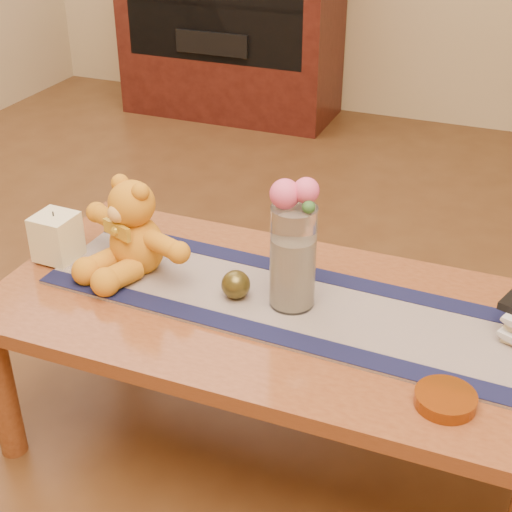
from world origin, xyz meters
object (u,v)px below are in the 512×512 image
at_px(glass_vase, 293,257).
at_px(bronze_ball, 236,285).
at_px(amber_dish, 445,399).
at_px(teddy_bear, 135,227).
at_px(pillar_candle, 57,237).

height_order(glass_vase, bronze_ball, glass_vase).
height_order(glass_vase, amber_dish, glass_vase).
xyz_separation_m(teddy_bear, pillar_candle, (-0.23, -0.04, -0.06)).
bearing_deg(bronze_ball, amber_dish, -19.97).
bearing_deg(glass_vase, amber_dish, -28.71).
height_order(pillar_candle, bronze_ball, pillar_candle).
distance_m(glass_vase, bronze_ball, 0.17).
bearing_deg(teddy_bear, pillar_candle, -150.73).
relative_size(teddy_bear, glass_vase, 1.36).
bearing_deg(teddy_bear, amber_dish, 4.50).
distance_m(teddy_bear, glass_vase, 0.43).
height_order(teddy_bear, bronze_ball, teddy_bear).
distance_m(pillar_candle, glass_vase, 0.66).
height_order(teddy_bear, pillar_candle, teddy_bear).
distance_m(glass_vase, amber_dish, 0.48).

